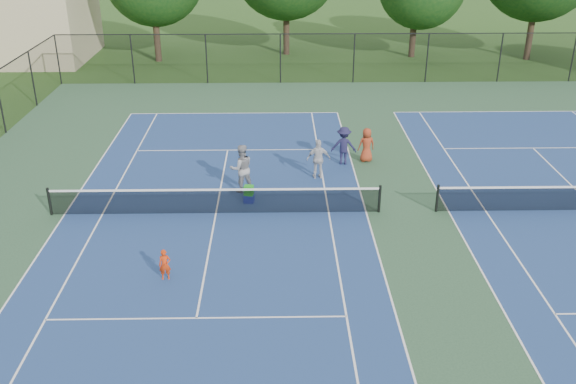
{
  "coord_description": "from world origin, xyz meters",
  "views": [
    {
      "loc": [
        -4.77,
        -20.91,
        10.49
      ],
      "look_at": [
        -4.39,
        -1.0,
        1.3
      ],
      "focal_mm": 40.0,
      "sensor_mm": 36.0,
      "label": 1
    }
  ],
  "objects_px": {
    "instructor": "(241,168)",
    "ball_crate": "(249,198)",
    "clapboard_house": "(13,14)",
    "bystander_b": "(344,146)",
    "bystander_c": "(366,145)",
    "ball_hopper": "(249,190)",
    "child_player": "(165,265)",
    "bystander_a": "(318,159)"
  },
  "relations": [
    {
      "from": "child_player",
      "to": "ball_crate",
      "type": "height_order",
      "value": "child_player"
    },
    {
      "from": "child_player",
      "to": "ball_hopper",
      "type": "xyz_separation_m",
      "value": [
        2.31,
        5.31,
        -0.0
      ]
    },
    {
      "from": "child_player",
      "to": "bystander_c",
      "type": "height_order",
      "value": "bystander_c"
    },
    {
      "from": "ball_crate",
      "to": "ball_hopper",
      "type": "height_order",
      "value": "ball_hopper"
    },
    {
      "from": "bystander_c",
      "to": "ball_hopper",
      "type": "xyz_separation_m",
      "value": [
        -4.94,
        -4.05,
        -0.26
      ]
    },
    {
      "from": "ball_crate",
      "to": "ball_hopper",
      "type": "distance_m",
      "value": 0.34
    },
    {
      "from": "instructor",
      "to": "bystander_b",
      "type": "bearing_deg",
      "value": -164.59
    },
    {
      "from": "ball_hopper",
      "to": "bystander_a",
      "type": "bearing_deg",
      "value": 39.55
    },
    {
      "from": "bystander_b",
      "to": "ball_crate",
      "type": "bearing_deg",
      "value": 50.07
    },
    {
      "from": "child_player",
      "to": "bystander_b",
      "type": "bearing_deg",
      "value": 48.02
    },
    {
      "from": "child_player",
      "to": "bystander_b",
      "type": "distance_m",
      "value": 11.01
    },
    {
      "from": "instructor",
      "to": "bystander_c",
      "type": "distance_m",
      "value": 6.06
    },
    {
      "from": "instructor",
      "to": "ball_hopper",
      "type": "xyz_separation_m",
      "value": [
        0.31,
        -1.03,
        -0.47
      ]
    },
    {
      "from": "clapboard_house",
      "to": "ball_hopper",
      "type": "xyz_separation_m",
      "value": [
        17.17,
        -24.07,
        -2.6
      ]
    },
    {
      "from": "instructor",
      "to": "bystander_a",
      "type": "relative_size",
      "value": 1.16
    },
    {
      "from": "ball_crate",
      "to": "bystander_a",
      "type": "bearing_deg",
      "value": 39.55
    },
    {
      "from": "child_player",
      "to": "bystander_a",
      "type": "relative_size",
      "value": 0.6
    },
    {
      "from": "bystander_b",
      "to": "ball_crate",
      "type": "height_order",
      "value": "bystander_b"
    },
    {
      "from": "bystander_a",
      "to": "bystander_c",
      "type": "distance_m",
      "value": 2.82
    },
    {
      "from": "instructor",
      "to": "bystander_a",
      "type": "bearing_deg",
      "value": -175.3
    },
    {
      "from": "instructor",
      "to": "bystander_a",
      "type": "distance_m",
      "value": 3.3
    },
    {
      "from": "child_player",
      "to": "bystander_a",
      "type": "bearing_deg",
      "value": 48.8
    },
    {
      "from": "bystander_a",
      "to": "bystander_b",
      "type": "height_order",
      "value": "bystander_b"
    },
    {
      "from": "clapboard_house",
      "to": "bystander_b",
      "type": "relative_size",
      "value": 6.46
    },
    {
      "from": "clapboard_house",
      "to": "ball_crate",
      "type": "bearing_deg",
      "value": -54.49
    },
    {
      "from": "child_player",
      "to": "instructor",
      "type": "distance_m",
      "value": 6.66
    },
    {
      "from": "child_player",
      "to": "bystander_a",
      "type": "distance_m",
      "value": 9.12
    },
    {
      "from": "instructor",
      "to": "clapboard_house",
      "type": "bearing_deg",
      "value": -71.22
    },
    {
      "from": "bystander_a",
      "to": "bystander_c",
      "type": "xyz_separation_m",
      "value": [
        2.19,
        1.78,
        -0.08
      ]
    },
    {
      "from": "bystander_a",
      "to": "instructor",
      "type": "bearing_deg",
      "value": 17.35
    },
    {
      "from": "bystander_a",
      "to": "bystander_c",
      "type": "bearing_deg",
      "value": -145.7
    },
    {
      "from": "bystander_a",
      "to": "bystander_b",
      "type": "distance_m",
      "value": 1.89
    },
    {
      "from": "clapboard_house",
      "to": "ball_hopper",
      "type": "height_order",
      "value": "clapboard_house"
    },
    {
      "from": "child_player",
      "to": "ball_hopper",
      "type": "distance_m",
      "value": 5.79
    },
    {
      "from": "bystander_b",
      "to": "bystander_c",
      "type": "xyz_separation_m",
      "value": [
        1.02,
        0.29,
        -0.09
      ]
    },
    {
      "from": "instructor",
      "to": "ball_crate",
      "type": "distance_m",
      "value": 1.34
    },
    {
      "from": "instructor",
      "to": "bystander_c",
      "type": "height_order",
      "value": "instructor"
    },
    {
      "from": "ball_hopper",
      "to": "bystander_b",
      "type": "bearing_deg",
      "value": 43.77
    },
    {
      "from": "clapboard_house",
      "to": "bystander_b",
      "type": "distance_m",
      "value": 29.37
    },
    {
      "from": "ball_crate",
      "to": "bystander_b",
      "type": "bearing_deg",
      "value": 43.77
    },
    {
      "from": "clapboard_house",
      "to": "bystander_b",
      "type": "bearing_deg",
      "value": -43.91
    },
    {
      "from": "clapboard_house",
      "to": "instructor",
      "type": "xyz_separation_m",
      "value": [
        16.87,
        -23.04,
        -2.13
      ]
    }
  ]
}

